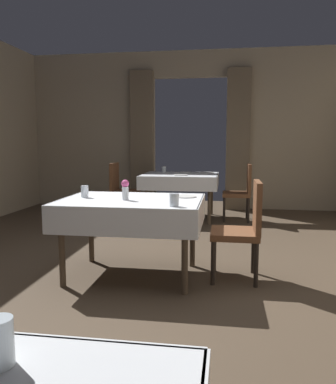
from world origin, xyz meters
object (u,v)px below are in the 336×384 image
Objects in this scene: plate_mid_c at (185,196)px; plate_far_c at (185,172)px; dining_table_mid at (132,208)px; glass_far_a at (164,169)px; chair_far_right at (241,189)px; flower_vase_mid at (125,189)px; chair_far_left at (121,187)px; glass_mid_b at (85,192)px; chair_mid_right at (244,225)px; plate_far_d at (207,172)px; dining_table_far at (180,179)px; glass_mid_d at (174,200)px; plate_far_b at (181,175)px.

plate_far_c is (-0.33, 3.02, 0.00)m from plate_mid_c.
dining_table_mid is at bearing -157.43° from plate_mid_c.
plate_far_c is at bearing 6.14° from glass_far_a.
chair_far_right is 8.88× the size of glass_far_a.
plate_far_c is (0.20, 3.29, -0.10)m from flower_vase_mid.
chair_far_left reaches higher than plate_far_c.
plate_far_c is at bearing 78.78° from glass_mid_b.
plate_far_d is at bearing 99.10° from chair_mid_right.
dining_table_far is at bearing 97.86° from plate_mid_c.
glass_mid_d is at bearing -145.12° from chair_mid_right.
flower_vase_mid is at bearing -121.42° from dining_table_mid.
plate_far_b reaches higher than dining_table_mid.
dining_table_mid is 3.23m from plate_far_c.
plate_mid_c reaches higher than dining_table_mid.
glass_mid_b is 1.11× the size of glass_far_a.
chair_far_left reaches higher than dining_table_mid.
plate_mid_c is 1.06× the size of plate_far_c.
plate_mid_c is at bearing 27.15° from flower_vase_mid.
glass_mid_b is (-1.60, -2.80, 0.29)m from chair_far_right.
dining_table_far is 0.54m from plate_far_d.
chair_mid_right is at bearing -68.06° from glass_far_a.
plate_mid_c is 3.06m from glass_far_a.
chair_mid_right is at bearing -71.72° from dining_table_far.
glass_far_a reaches higher than plate_far_b.
glass_far_a is (-0.70, 2.98, 0.05)m from plate_mid_c.
chair_far_right is 1.00× the size of chair_far_left.
plate_far_d is (-0.58, 0.37, 0.24)m from chair_far_right.
glass_far_a is 0.45× the size of plate_far_d.
flower_vase_mid reaches higher than dining_table_mid.
chair_mid_right is 3.95× the size of plate_far_d.
glass_far_a is at bearing 93.74° from dining_table_mid.
dining_table_far is 0.27m from plate_far_b.
chair_mid_right is at bearing -74.29° from plate_far_c.
chair_far_right is at bearing 68.19° from dining_table_mid.
chair_far_right is 3.14m from flower_vase_mid.
dining_table_mid is 3.24m from plate_far_d.
dining_table_mid is 2.88m from dining_table_far.
plate_far_d is (0.43, 0.32, 0.09)m from dining_table_far.
chair_far_right is at bearing 60.15° from glass_mid_b.
plate_far_b is (-0.97, -0.20, 0.24)m from chair_far_right.
dining_table_mid is 7.03× the size of flower_vase_mid.
glass_mid_b is at bearing -81.48° from chair_far_left.
plate_far_c is (-0.89, 3.16, 0.24)m from chair_mid_right.
glass_mid_b is at bearing -103.67° from plate_far_b.
flower_vase_mid reaches higher than glass_mid_b.
chair_far_left is 1.10m from plate_far_b.
plate_mid_c is (0.96, 0.17, -0.05)m from glass_mid_b.
flower_vase_mid is 1.76× the size of glass_mid_d.
chair_far_right is 4.41× the size of plate_mid_c.
chair_mid_right is 3.29m from plate_far_c.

